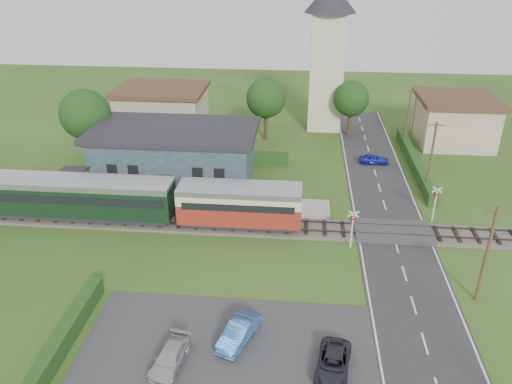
# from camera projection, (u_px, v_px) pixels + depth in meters

# --- Properties ---
(ground) EXTENTS (120.00, 120.00, 0.00)m
(ground) POSITION_uv_depth(u_px,v_px,m) (268.00, 241.00, 39.55)
(ground) COLOR #2D4C19
(railway_track) EXTENTS (76.00, 3.20, 0.49)m
(railway_track) POSITION_uv_depth(u_px,v_px,m) (270.00, 227.00, 41.29)
(railway_track) COLOR #4C443D
(railway_track) RESTS_ON ground
(road) EXTENTS (6.00, 70.00, 0.05)m
(road) POSITION_uv_depth(u_px,v_px,m) (397.00, 247.00, 38.70)
(road) COLOR #28282B
(road) RESTS_ON ground
(car_park) EXTENTS (17.00, 9.00, 0.08)m
(car_park) POSITION_uv_depth(u_px,v_px,m) (228.00, 349.00, 28.97)
(car_park) COLOR #333335
(car_park) RESTS_ON ground
(crossing_deck) EXTENTS (6.20, 3.40, 0.45)m
(crossing_deck) POSITION_uv_depth(u_px,v_px,m) (393.00, 232.00, 40.39)
(crossing_deck) COLOR #333335
(crossing_deck) RESTS_ON ground
(platform) EXTENTS (30.00, 3.00, 0.45)m
(platform) POSITION_uv_depth(u_px,v_px,m) (162.00, 203.00, 44.93)
(platform) COLOR gray
(platform) RESTS_ON ground
(equipment_hut) EXTENTS (2.30, 2.30, 2.55)m
(equipment_hut) POSITION_uv_depth(u_px,v_px,m) (74.00, 184.00, 44.93)
(equipment_hut) COLOR beige
(equipment_hut) RESTS_ON platform
(station_building) EXTENTS (16.00, 9.00, 5.30)m
(station_building) POSITION_uv_depth(u_px,v_px,m) (175.00, 153.00, 48.99)
(station_building) COLOR #233740
(station_building) RESTS_ON ground
(train) EXTENTS (43.20, 2.90, 3.40)m
(train) POSITION_uv_depth(u_px,v_px,m) (42.00, 195.00, 41.99)
(train) COLOR #232328
(train) RESTS_ON ground
(church_tower) EXTENTS (6.00, 6.00, 17.60)m
(church_tower) POSITION_uv_depth(u_px,v_px,m) (328.00, 46.00, 59.52)
(church_tower) COLOR beige
(church_tower) RESTS_ON ground
(house_west) EXTENTS (10.80, 8.80, 5.50)m
(house_west) POSITION_uv_depth(u_px,v_px,m) (163.00, 109.00, 61.85)
(house_west) COLOR tan
(house_west) RESTS_ON ground
(house_east) EXTENTS (8.80, 8.80, 5.50)m
(house_east) POSITION_uv_depth(u_px,v_px,m) (455.00, 120.00, 58.01)
(house_east) COLOR tan
(house_east) RESTS_ON ground
(hedge_carpark) EXTENTS (0.80, 9.00, 1.20)m
(hedge_carpark) POSITION_uv_depth(u_px,v_px,m) (69.00, 330.00, 29.52)
(hedge_carpark) COLOR #193814
(hedge_carpark) RESTS_ON ground
(hedge_roadside) EXTENTS (0.80, 18.00, 1.20)m
(hedge_roadside) POSITION_uv_depth(u_px,v_px,m) (414.00, 162.00, 52.35)
(hedge_roadside) COLOR #193814
(hedge_roadside) RESTS_ON ground
(hedge_station) EXTENTS (22.00, 0.80, 1.30)m
(hedge_station) POSITION_uv_depth(u_px,v_px,m) (187.00, 155.00, 53.92)
(hedge_station) COLOR #193814
(hedge_station) RESTS_ON ground
(tree_a) EXTENTS (5.20, 5.20, 8.00)m
(tree_a) POSITION_uv_depth(u_px,v_px,m) (85.00, 115.00, 51.32)
(tree_a) COLOR #332316
(tree_a) RESTS_ON ground
(tree_b) EXTENTS (4.60, 4.60, 7.34)m
(tree_b) POSITION_uv_depth(u_px,v_px,m) (266.00, 98.00, 57.98)
(tree_b) COLOR #332316
(tree_b) RESTS_ON ground
(tree_c) EXTENTS (4.20, 4.20, 6.78)m
(tree_c) POSITION_uv_depth(u_px,v_px,m) (351.00, 99.00, 59.08)
(tree_c) COLOR #332316
(tree_c) RESTS_ON ground
(utility_pole_b) EXTENTS (1.40, 0.22, 7.00)m
(utility_pole_b) POSITION_uv_depth(u_px,v_px,m) (487.00, 254.00, 31.39)
(utility_pole_b) COLOR #473321
(utility_pole_b) RESTS_ON ground
(utility_pole_c) EXTENTS (1.40, 0.22, 7.00)m
(utility_pole_c) POSITION_uv_depth(u_px,v_px,m) (431.00, 157.00, 45.65)
(utility_pole_c) COLOR #473321
(utility_pole_c) RESTS_ON ground
(utility_pole_d) EXTENTS (1.40, 0.22, 7.00)m
(utility_pole_d) POSITION_uv_depth(u_px,v_px,m) (408.00, 117.00, 56.34)
(utility_pole_d) COLOR #473321
(utility_pole_d) RESTS_ON ground
(crossing_signal_near) EXTENTS (0.84, 0.28, 3.28)m
(crossing_signal_near) POSITION_uv_depth(u_px,v_px,m) (353.00, 224.00, 37.70)
(crossing_signal_near) COLOR silver
(crossing_signal_near) RESTS_ON ground
(crossing_signal_far) EXTENTS (0.84, 0.28, 3.28)m
(crossing_signal_far) POSITION_uv_depth(u_px,v_px,m) (436.00, 199.00, 41.37)
(crossing_signal_far) COLOR silver
(crossing_signal_far) RESTS_ON ground
(streetlamp_west) EXTENTS (0.30, 0.30, 5.15)m
(streetlamp_west) POSITION_uv_depth(u_px,v_px,m) (92.00, 118.00, 57.88)
(streetlamp_west) COLOR #3F3F47
(streetlamp_west) RESTS_ON ground
(streetlamp_east) EXTENTS (0.30, 0.30, 5.15)m
(streetlamp_east) POSITION_uv_depth(u_px,v_px,m) (415.00, 109.00, 60.91)
(streetlamp_east) COLOR #3F3F47
(streetlamp_east) RESTS_ON ground
(car_on_road) EXTENTS (3.10, 1.27, 1.05)m
(car_on_road) POSITION_uv_depth(u_px,v_px,m) (374.00, 159.00, 53.14)
(car_on_road) COLOR #191B94
(car_on_road) RESTS_ON road
(car_park_blue) EXTENTS (2.50, 3.88, 1.21)m
(car_park_blue) POSITION_uv_depth(u_px,v_px,m) (239.00, 332.00, 29.30)
(car_park_blue) COLOR #3165A9
(car_park_blue) RESTS_ON car_park
(car_park_silver) EXTENTS (2.02, 3.82, 1.05)m
(car_park_silver) POSITION_uv_depth(u_px,v_px,m) (170.00, 358.00, 27.54)
(car_park_silver) COLOR #B0B0B0
(car_park_silver) RESTS_ON car_park
(car_park_dark) EXTENTS (2.31, 4.00, 1.05)m
(car_park_dark) POSITION_uv_depth(u_px,v_px,m) (333.00, 363.00, 27.20)
(car_park_dark) COLOR #25252F
(car_park_dark) RESTS_ON car_park
(pedestrian_near) EXTENTS (0.60, 0.42, 1.55)m
(pedestrian_near) POSITION_uv_depth(u_px,v_px,m) (218.00, 197.00, 43.78)
(pedestrian_near) COLOR gray
(pedestrian_near) RESTS_ON platform
(pedestrian_far) EXTENTS (0.90, 1.00, 1.71)m
(pedestrian_far) POSITION_uv_depth(u_px,v_px,m) (74.00, 192.00, 44.48)
(pedestrian_far) COLOR gray
(pedestrian_far) RESTS_ON platform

